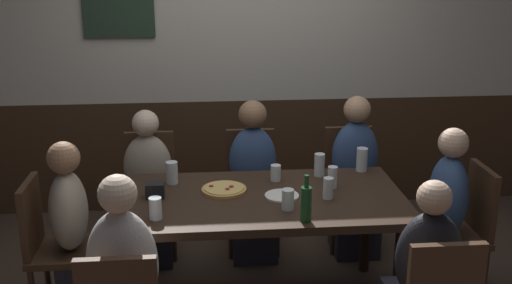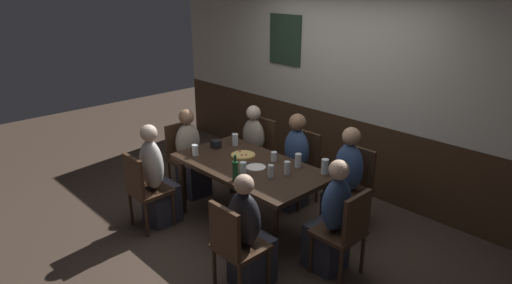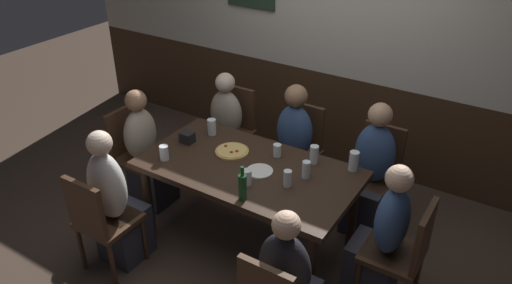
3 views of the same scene
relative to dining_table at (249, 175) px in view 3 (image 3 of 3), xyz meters
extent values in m
plane|color=#423328|center=(0.00, 0.00, -0.66)|extent=(12.00, 12.00, 0.00)
cube|color=#3D2819|center=(0.00, 1.65, -0.19)|extent=(6.40, 0.10, 0.95)
cube|color=black|center=(0.00, 0.00, 0.05)|extent=(1.70, 0.92, 0.05)
cylinder|color=black|center=(-0.75, -0.38, -0.32)|extent=(0.07, 0.07, 0.69)
cylinder|color=black|center=(0.75, -0.38, -0.32)|extent=(0.07, 0.07, 0.69)
cylinder|color=black|center=(-0.75, 0.38, -0.32)|extent=(0.07, 0.07, 0.69)
cylinder|color=black|center=(0.75, 0.38, -0.32)|extent=(0.07, 0.07, 0.69)
cube|color=#422B1C|center=(-0.75, 0.80, -0.23)|extent=(0.40, 0.40, 0.04)
cube|color=#422B1C|center=(-0.75, 0.98, 0.00)|extent=(0.36, 0.04, 0.43)
cylinder|color=#422B1C|center=(-0.58, 0.63, -0.46)|extent=(0.04, 0.04, 0.41)
cylinder|color=#422B1C|center=(-0.92, 0.63, -0.46)|extent=(0.04, 0.04, 0.41)
cylinder|color=#422B1C|center=(-0.58, 0.97, -0.46)|extent=(0.04, 0.04, 0.41)
cylinder|color=#422B1C|center=(-0.92, 0.97, -0.46)|extent=(0.04, 0.04, 0.41)
cube|color=#422B1C|center=(0.75, 0.80, -0.23)|extent=(0.40, 0.40, 0.04)
cube|color=#422B1C|center=(0.75, 0.98, 0.00)|extent=(0.36, 0.04, 0.43)
cylinder|color=#422B1C|center=(0.92, 0.63, -0.46)|extent=(0.04, 0.04, 0.41)
cylinder|color=#422B1C|center=(0.58, 0.63, -0.46)|extent=(0.04, 0.04, 0.41)
cylinder|color=#422B1C|center=(0.92, 0.97, -0.46)|extent=(0.04, 0.04, 0.41)
cylinder|color=#422B1C|center=(0.58, 0.97, -0.46)|extent=(0.04, 0.04, 0.41)
cube|color=#422B1C|center=(0.00, 0.80, -0.23)|extent=(0.40, 0.40, 0.04)
cube|color=#422B1C|center=(0.00, 0.98, 0.00)|extent=(0.36, 0.04, 0.43)
cylinder|color=#422B1C|center=(0.17, 0.63, -0.46)|extent=(0.04, 0.04, 0.41)
cylinder|color=#422B1C|center=(-0.17, 0.63, -0.46)|extent=(0.04, 0.04, 0.41)
cylinder|color=#422B1C|center=(0.17, 0.97, -0.46)|extent=(0.04, 0.04, 0.41)
cylinder|color=#422B1C|center=(-0.17, 0.97, -0.46)|extent=(0.04, 0.04, 0.41)
cube|color=#422B1C|center=(-1.19, 0.00, -0.23)|extent=(0.40, 0.40, 0.04)
cube|color=#422B1C|center=(-1.37, 0.00, 0.00)|extent=(0.04, 0.36, 0.43)
cylinder|color=#422B1C|center=(-1.02, 0.17, -0.46)|extent=(0.04, 0.04, 0.41)
cylinder|color=#422B1C|center=(-1.02, -0.17, -0.46)|extent=(0.04, 0.04, 0.41)
cylinder|color=#422B1C|center=(-1.36, 0.17, -0.46)|extent=(0.04, 0.04, 0.41)
cylinder|color=#422B1C|center=(-1.36, -0.17, -0.46)|extent=(0.04, 0.04, 0.41)
cube|color=#422B1C|center=(1.19, 0.00, -0.23)|extent=(0.40, 0.40, 0.04)
cube|color=#422B1C|center=(1.37, 0.00, 0.00)|extent=(0.04, 0.36, 0.43)
cylinder|color=#422B1C|center=(1.02, -0.17, -0.46)|extent=(0.04, 0.04, 0.41)
cylinder|color=#422B1C|center=(1.02, 0.17, -0.46)|extent=(0.04, 0.04, 0.41)
cylinder|color=#422B1C|center=(1.36, 0.17, -0.46)|extent=(0.04, 0.04, 0.41)
cube|color=#422B1C|center=(-0.75, -0.80, -0.23)|extent=(0.40, 0.40, 0.04)
cube|color=#422B1C|center=(-0.75, -0.98, 0.00)|extent=(0.36, 0.04, 0.43)
cylinder|color=#422B1C|center=(-0.92, -0.63, -0.46)|extent=(0.04, 0.04, 0.41)
cylinder|color=#422B1C|center=(-0.58, -0.63, -0.46)|extent=(0.04, 0.04, 0.41)
cylinder|color=#422B1C|center=(-0.92, -0.97, -0.46)|extent=(0.04, 0.04, 0.41)
cylinder|color=#422B1C|center=(-0.58, -0.97, -0.46)|extent=(0.04, 0.04, 0.41)
cube|color=#2D2D38|center=(-0.75, 0.67, -0.44)|extent=(0.32, 0.34, 0.45)
ellipsoid|color=tan|center=(-0.75, 0.76, 0.03)|extent=(0.34, 0.22, 0.47)
sphere|color=beige|center=(-0.75, 0.76, 0.35)|extent=(0.19, 0.19, 0.19)
cube|color=#2D2D38|center=(0.75, 0.67, -0.44)|extent=(0.32, 0.34, 0.45)
ellipsoid|color=#334C7A|center=(0.75, 0.76, 0.06)|extent=(0.34, 0.22, 0.53)
sphere|color=tan|center=(0.75, 0.76, 0.41)|extent=(0.19, 0.19, 0.19)
cube|color=#2D2D38|center=(0.00, 0.67, -0.44)|extent=(0.32, 0.34, 0.45)
ellipsoid|color=#334C7A|center=(0.00, 0.76, 0.05)|extent=(0.34, 0.22, 0.51)
sphere|color=#936B4C|center=(0.00, 0.76, 0.39)|extent=(0.20, 0.20, 0.20)
cube|color=#2D2D38|center=(-1.06, 0.00, -0.44)|extent=(0.34, 0.32, 0.45)
ellipsoid|color=tan|center=(-1.15, 0.00, 0.03)|extent=(0.22, 0.34, 0.49)
sphere|color=#936B4C|center=(-1.15, 0.00, 0.36)|extent=(0.19, 0.19, 0.19)
cube|color=#2D2D38|center=(1.06, 0.00, -0.44)|extent=(0.34, 0.32, 0.45)
ellipsoid|color=#334C7A|center=(1.15, 0.00, 0.05)|extent=(0.22, 0.34, 0.51)
sphere|color=#DBB293|center=(1.15, 0.00, 0.38)|extent=(0.18, 0.18, 0.18)
ellipsoid|color=black|center=(0.75, -0.76, 0.03)|extent=(0.34, 0.22, 0.49)
sphere|color=#DBB293|center=(0.75, -0.76, 0.36)|extent=(0.17, 0.17, 0.17)
cube|color=#2D2D38|center=(-0.75, -0.67, -0.44)|extent=(0.32, 0.34, 0.45)
ellipsoid|color=silver|center=(-0.75, -0.76, 0.07)|extent=(0.34, 0.22, 0.56)
sphere|color=beige|center=(-0.75, -0.76, 0.43)|extent=(0.18, 0.18, 0.18)
cylinder|color=tan|center=(-0.23, 0.11, 0.09)|extent=(0.28, 0.28, 0.02)
cylinder|color=#DBB760|center=(-0.23, 0.11, 0.10)|extent=(0.24, 0.24, 0.01)
cylinder|color=maroon|center=(-0.31, 0.13, 0.11)|extent=(0.03, 0.03, 0.00)
cylinder|color=maroon|center=(-0.21, 0.08, 0.11)|extent=(0.03, 0.03, 0.00)
cylinder|color=maroon|center=(-0.19, 0.11, 0.11)|extent=(0.03, 0.03, 0.00)
cylinder|color=silver|center=(0.44, 0.11, 0.15)|extent=(0.06, 0.06, 0.14)
cylinder|color=gold|center=(0.44, 0.11, 0.12)|extent=(0.05, 0.05, 0.09)
cylinder|color=silver|center=(0.40, 0.32, 0.15)|extent=(0.07, 0.07, 0.15)
cylinder|color=#331E14|center=(0.40, 0.32, 0.11)|extent=(0.06, 0.06, 0.07)
cylinder|color=silver|center=(0.11, 0.26, 0.13)|extent=(0.07, 0.07, 0.10)
cylinder|color=#C6842D|center=(0.11, 0.26, 0.12)|extent=(0.06, 0.06, 0.07)
cylinder|color=silver|center=(0.70, 0.39, 0.16)|extent=(0.07, 0.07, 0.16)
cylinder|color=#C6842D|center=(0.70, 0.39, 0.12)|extent=(0.07, 0.07, 0.09)
cylinder|color=silver|center=(-0.55, 0.27, 0.15)|extent=(0.07, 0.07, 0.14)
cylinder|color=gold|center=(-0.55, 0.27, 0.13)|extent=(0.07, 0.07, 0.11)
cylinder|color=silver|center=(0.12, -0.20, 0.14)|extent=(0.07, 0.07, 0.12)
cylinder|color=#B26623|center=(0.12, -0.20, 0.11)|extent=(0.06, 0.06, 0.05)
cylinder|color=silver|center=(0.38, -0.06, 0.14)|extent=(0.06, 0.06, 0.13)
cylinder|color=#C6842D|center=(0.38, -0.06, 0.12)|extent=(0.05, 0.05, 0.08)
cylinder|color=silver|center=(-0.62, -0.26, 0.14)|extent=(0.07, 0.07, 0.12)
cylinder|color=silver|center=(-0.62, -0.26, 0.11)|extent=(0.06, 0.06, 0.05)
cylinder|color=#194723|center=(0.19, -0.37, 0.18)|extent=(0.06, 0.06, 0.20)
cylinder|color=#194723|center=(0.19, -0.37, 0.31)|extent=(0.03, 0.03, 0.07)
cylinder|color=white|center=(0.11, -0.01, 0.09)|extent=(0.21, 0.21, 0.01)
cube|color=black|center=(-0.65, 0.05, 0.12)|extent=(0.11, 0.09, 0.09)
camera|label=1|loc=(-0.35, -3.41, 1.49)|focal=43.13mm
camera|label=2|loc=(3.21, -2.96, 1.95)|focal=30.93mm
camera|label=3|loc=(1.76, -2.68, 2.14)|focal=34.39mm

